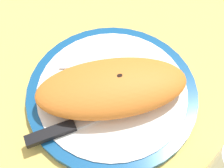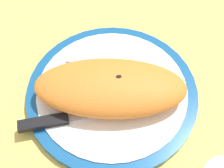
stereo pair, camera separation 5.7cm
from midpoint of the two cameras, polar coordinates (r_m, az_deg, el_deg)
ground_plane at (r=61.06cm, az=2.64°, el=-2.94°), size 150.00×150.00×3.00cm
plate at (r=59.01cm, az=2.73°, el=-1.77°), size 32.34×32.34×1.83cm
calzone at (r=54.96cm, az=2.78°, el=-0.87°), size 28.93×16.89×5.92cm
fork at (r=61.66cm, az=-0.07°, el=3.97°), size 15.98×2.35×0.40cm
knife at (r=54.93cm, az=-6.12°, el=-6.67°), size 21.50×10.70×1.20cm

